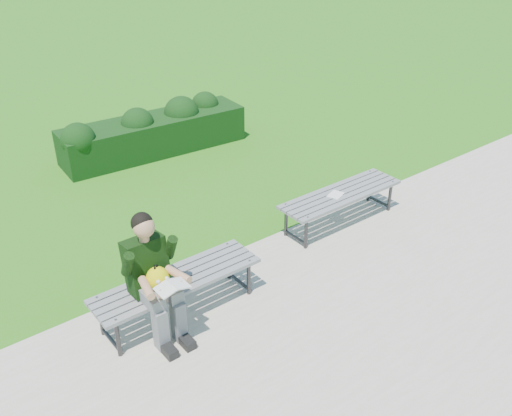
# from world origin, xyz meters

# --- Properties ---
(ground) EXTENTS (80.00, 80.00, 0.00)m
(ground) POSITION_xyz_m (0.00, 0.00, 0.00)
(ground) COLOR #1E6F15
(ground) RESTS_ON ground
(walkway) EXTENTS (30.00, 3.50, 0.02)m
(walkway) POSITION_xyz_m (0.00, -1.75, 0.01)
(walkway) COLOR #B1AD95
(walkway) RESTS_ON ground
(hedge) EXTENTS (3.21, 0.99, 0.87)m
(hedge) POSITION_xyz_m (0.37, 3.34, 0.38)
(hedge) COLOR #1A3912
(hedge) RESTS_ON ground
(bench_left) EXTENTS (1.80, 0.50, 0.46)m
(bench_left) POSITION_xyz_m (-1.53, -0.60, 0.42)
(bench_left) COLOR gray
(bench_left) RESTS_ON walkway
(bench_right) EXTENTS (1.80, 0.50, 0.46)m
(bench_right) POSITION_xyz_m (1.15, -0.30, 0.42)
(bench_right) COLOR gray
(bench_right) RESTS_ON walkway
(seated_boy) EXTENTS (0.56, 0.76, 1.31)m
(seated_boy) POSITION_xyz_m (-1.83, -0.69, 0.71)
(seated_boy) COLOR gray
(seated_boy) RESTS_ON walkway
(paper_sheet) EXTENTS (0.26, 0.22, 0.01)m
(paper_sheet) POSITION_xyz_m (1.05, -0.30, 0.47)
(paper_sheet) COLOR white
(paper_sheet) RESTS_ON bench_right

